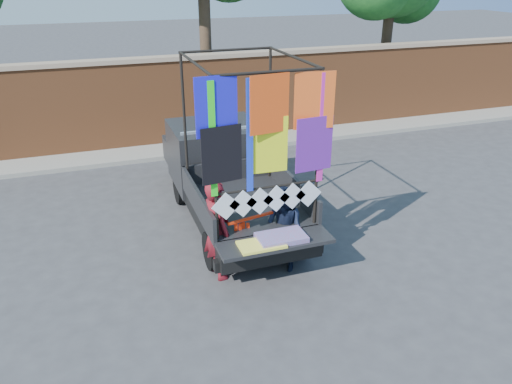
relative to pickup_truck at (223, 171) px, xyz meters
name	(u,v)px	position (x,y,z in m)	size (l,w,h in m)	color
ground	(267,258)	(0.18, -2.25, -0.89)	(90.00, 90.00, 0.00)	#38383A
brick_wall	(185,100)	(0.18, 4.75, 0.44)	(30.00, 0.45, 2.61)	#97522C
curb	(192,148)	(0.18, 4.05, -0.83)	(30.00, 1.20, 0.12)	gray
pickup_truck	(223,171)	(0.00, 0.00, 0.00)	(2.24, 5.62, 3.54)	black
woman	(217,229)	(-0.80, -2.47, 0.00)	(0.65, 0.43, 1.79)	maroon
man	(284,229)	(0.34, -2.65, -0.11)	(0.75, 0.59, 1.55)	#141C33
streamer_bundle	(246,229)	(-0.32, -2.57, -0.01)	(0.86, 0.21, 0.60)	#FF2D0D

